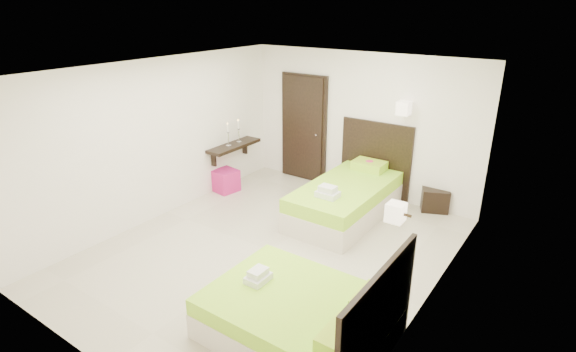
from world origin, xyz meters
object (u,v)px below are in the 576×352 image
Objects in this scene: nightstand at (435,199)px; ottoman at (226,181)px; bed_single at (348,197)px; bed_double at (303,316)px.

nightstand is 3.84m from ottoman.
bed_single reaches higher than nightstand.
bed_double is (1.03, -2.96, -0.05)m from bed_single.
bed_single is 2.45m from ottoman.
bed_single is at bearing 109.13° from bed_double.
ottoman reaches higher than nightstand.
bed_double is 4.22× the size of nightstand.
ottoman is at bearing 143.46° from bed_double.
ottoman is (-2.41, -0.41, -0.13)m from bed_single.
ottoman is at bearing -170.32° from bed_single.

